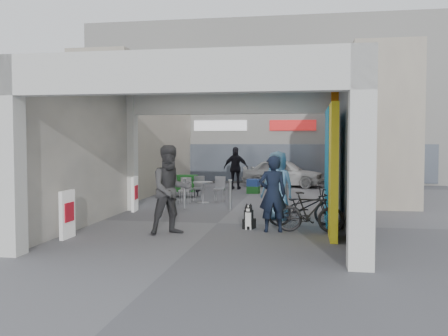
% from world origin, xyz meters
% --- Properties ---
extents(ground, '(90.00, 90.00, 0.00)m').
position_xyz_m(ground, '(0.00, 0.00, 0.00)').
color(ground, '#5D5D62').
rests_on(ground, ground).
extents(arcade_canopy, '(6.40, 6.45, 6.40)m').
position_xyz_m(arcade_canopy, '(0.54, -0.82, 2.30)').
color(arcade_canopy, silver).
rests_on(arcade_canopy, ground).
extents(far_building, '(18.00, 4.08, 8.00)m').
position_xyz_m(far_building, '(-0.00, 13.99, 3.99)').
color(far_building, white).
rests_on(far_building, ground).
extents(plaza_bldg_left, '(2.00, 9.00, 5.00)m').
position_xyz_m(plaza_bldg_left, '(-4.50, 7.50, 2.50)').
color(plaza_bldg_left, '#B3AA95').
rests_on(plaza_bldg_left, ground).
extents(plaza_bldg_right, '(2.00, 9.00, 5.00)m').
position_xyz_m(plaza_bldg_right, '(4.50, 7.50, 2.50)').
color(plaza_bldg_right, '#B3AA95').
rests_on(plaza_bldg_right, ground).
extents(bollard_left, '(0.09, 0.09, 0.91)m').
position_xyz_m(bollard_left, '(-1.45, 2.50, 0.46)').
color(bollard_left, gray).
rests_on(bollard_left, ground).
extents(bollard_center, '(0.09, 0.09, 0.89)m').
position_xyz_m(bollard_center, '(-0.04, 2.32, 0.44)').
color(bollard_center, gray).
rests_on(bollard_center, ground).
extents(bollard_right, '(0.09, 0.09, 0.91)m').
position_xyz_m(bollard_right, '(1.58, 2.54, 0.46)').
color(bollard_right, gray).
rests_on(bollard_right, ground).
extents(advert_board_near, '(0.11, 0.55, 1.00)m').
position_xyz_m(advert_board_near, '(-2.75, -2.41, 0.51)').
color(advert_board_near, silver).
rests_on(advert_board_near, ground).
extents(advert_board_far, '(0.16, 0.56, 1.00)m').
position_xyz_m(advert_board_far, '(-2.75, 1.72, 0.51)').
color(advert_board_far, silver).
rests_on(advert_board_far, ground).
extents(cafe_set, '(1.39, 1.12, 0.84)m').
position_xyz_m(cafe_set, '(-1.30, 4.22, 0.30)').
color(cafe_set, '#9E9EA2').
rests_on(cafe_set, ground).
extents(produce_stand, '(1.20, 0.65, 0.79)m').
position_xyz_m(produce_stand, '(-2.31, 5.69, 0.31)').
color(produce_stand, black).
rests_on(produce_stand, ground).
extents(crate_stack, '(0.51, 0.43, 0.56)m').
position_xyz_m(crate_stack, '(0.12, 7.24, 0.28)').
color(crate_stack, '#1A5D1E').
rests_on(crate_stack, ground).
extents(border_collie, '(0.22, 0.44, 0.61)m').
position_xyz_m(border_collie, '(0.86, -0.70, 0.24)').
color(border_collie, black).
rests_on(border_collie, ground).
extents(man_with_dog, '(0.69, 0.53, 1.70)m').
position_xyz_m(man_with_dog, '(1.42, -0.97, 0.85)').
color(man_with_dog, black).
rests_on(man_with_dog, ground).
extents(man_back_turned, '(1.19, 1.13, 1.94)m').
position_xyz_m(man_back_turned, '(-0.75, -1.57, 0.97)').
color(man_back_turned, '#38383A').
rests_on(man_back_turned, ground).
extents(man_elderly, '(1.01, 0.85, 1.77)m').
position_xyz_m(man_elderly, '(1.42, 0.77, 0.89)').
color(man_elderly, '#6193BD').
rests_on(man_elderly, ground).
extents(man_crates, '(1.07, 0.49, 1.79)m').
position_xyz_m(man_crates, '(-0.79, 8.83, 0.90)').
color(man_crates, black).
rests_on(man_crates, ground).
extents(bicycle_front, '(1.82, 1.05, 0.91)m').
position_xyz_m(bicycle_front, '(2.07, -0.03, 0.45)').
color(bicycle_front, black).
rests_on(bicycle_front, ground).
extents(bicycle_rear, '(1.53, 0.51, 0.90)m').
position_xyz_m(bicycle_rear, '(2.24, -0.90, 0.45)').
color(bicycle_rear, black).
rests_on(bicycle_rear, ground).
extents(white_van, '(3.85, 2.21, 1.23)m').
position_xyz_m(white_van, '(1.14, 10.44, 0.62)').
color(white_van, silver).
rests_on(white_van, ground).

